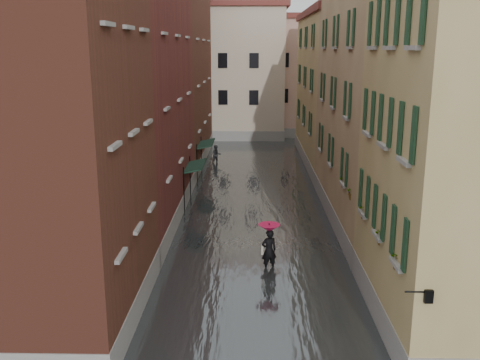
# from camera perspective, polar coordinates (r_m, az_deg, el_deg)

# --- Properties ---
(ground) EXTENTS (120.00, 120.00, 0.00)m
(ground) POSITION_cam_1_polar(r_m,az_deg,el_deg) (20.82, 1.73, -12.24)
(ground) COLOR #504F52
(ground) RESTS_ON ground
(floodwater) EXTENTS (10.00, 60.00, 0.20)m
(floodwater) POSITION_cam_1_polar(r_m,az_deg,el_deg) (32.97, 1.56, -2.07)
(floodwater) COLOR #454A4C
(floodwater) RESTS_ON ground
(building_left_near) EXTENTS (6.00, 8.00, 13.00)m
(building_left_near) POSITION_cam_1_polar(r_m,az_deg,el_deg) (18.22, -20.73, 4.56)
(building_left_near) COLOR brown
(building_left_near) RESTS_ON ground
(building_left_mid) EXTENTS (6.00, 14.00, 12.50)m
(building_left_mid) POSITION_cam_1_polar(r_m,az_deg,el_deg) (28.66, -12.59, 7.72)
(building_left_mid) COLOR maroon
(building_left_mid) RESTS_ON ground
(building_left_far) EXTENTS (6.00, 16.00, 14.00)m
(building_left_far) POSITION_cam_1_polar(r_m,az_deg,el_deg) (43.28, -7.93, 10.91)
(building_left_far) COLOR brown
(building_left_far) RESTS_ON ground
(building_right_near) EXTENTS (6.00, 8.00, 11.50)m
(building_right_near) POSITION_cam_1_polar(r_m,az_deg,el_deg) (18.50, 24.16, 2.01)
(building_right_near) COLOR #99864E
(building_right_near) RESTS_ON ground
(building_right_mid) EXTENTS (6.00, 14.00, 13.00)m
(building_right_mid) POSITION_cam_1_polar(r_m,az_deg,el_deg) (28.74, 15.93, 8.04)
(building_right_mid) COLOR tan
(building_right_mid) RESTS_ON ground
(building_right_far) EXTENTS (6.00, 16.00, 11.50)m
(building_right_far) POSITION_cam_1_polar(r_m,az_deg,el_deg) (43.43, 10.94, 9.14)
(building_right_far) COLOR #99864E
(building_right_far) RESTS_ON ground
(building_end_cream) EXTENTS (12.00, 9.00, 13.00)m
(building_end_cream) POSITION_cam_1_polar(r_m,az_deg,el_deg) (56.82, -1.60, 11.21)
(building_end_cream) COLOR beige
(building_end_cream) RESTS_ON ground
(building_end_pink) EXTENTS (10.00, 9.00, 12.00)m
(building_end_pink) POSITION_cam_1_polar(r_m,az_deg,el_deg) (59.10, 7.40, 10.72)
(building_end_pink) COLOR #CDA590
(building_end_pink) RESTS_ON ground
(awning_near) EXTENTS (1.09, 3.13, 2.80)m
(awning_near) POSITION_cam_1_polar(r_m,az_deg,el_deg) (31.06, -4.84, 1.39)
(awning_near) COLOR black
(awning_near) RESTS_ON ground
(awning_far) EXTENTS (1.09, 3.27, 2.80)m
(awning_far) POSITION_cam_1_polar(r_m,az_deg,el_deg) (38.22, -3.70, 3.79)
(awning_far) COLOR black
(awning_far) RESTS_ON ground
(wall_lantern) EXTENTS (0.71, 0.22, 0.35)m
(wall_lantern) POSITION_cam_1_polar(r_m,az_deg,el_deg) (14.82, 19.35, -11.53)
(wall_lantern) COLOR black
(wall_lantern) RESTS_ON ground
(window_planters) EXTENTS (0.59, 10.20, 0.84)m
(window_planters) POSITION_cam_1_polar(r_m,az_deg,el_deg) (20.54, 13.37, -2.49)
(window_planters) COLOR brown
(window_planters) RESTS_ON ground
(pedestrian_main) EXTENTS (0.94, 0.94, 2.06)m
(pedestrian_main) POSITION_cam_1_polar(r_m,az_deg,el_deg) (22.52, 3.11, -6.77)
(pedestrian_main) COLOR black
(pedestrian_main) RESTS_ON ground
(pedestrian_far) EXTENTS (0.95, 0.85, 1.61)m
(pedestrian_far) POSITION_cam_1_polar(r_m,az_deg,el_deg) (42.95, -2.53, 2.66)
(pedestrian_far) COLOR black
(pedestrian_far) RESTS_ON ground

